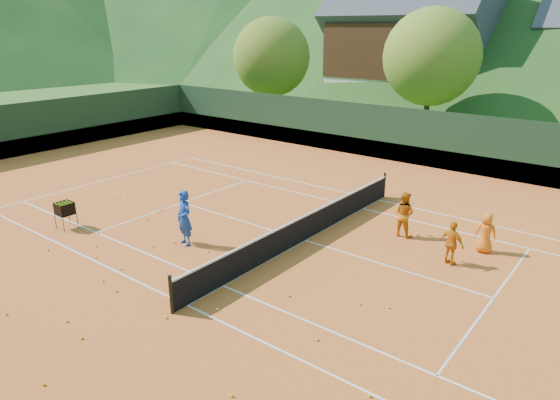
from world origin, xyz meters
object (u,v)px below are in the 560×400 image
Objects in this scene: tennis_net at (305,227)px; student_c at (486,233)px; student_b at (452,243)px; coach at (184,218)px; student_a at (404,214)px; chalet_left at (411,44)px; ball_hopper at (65,209)px.

student_c is at bearing 28.98° from tennis_net.
student_b is 0.12× the size of tennis_net.
coach is at bearing 44.02° from student_b.
student_a is 1.21× the size of student_c.
student_c is at bearing 47.40° from coach.
student_a is at bearing -65.56° from chalet_left.
tennis_net is 0.87× the size of chalet_left.
student_a reaches higher than tennis_net.
coach is 1.93× the size of ball_hopper.
student_c is (2.74, 0.39, -0.14)m from student_a.
student_b reaches higher than ball_hopper.
student_b is 13.62m from ball_hopper.
chalet_left is at bearing 114.82° from coach.
chalet_left is (-12.49, 27.49, 4.80)m from student_a.
student_b is 32.60m from chalet_left.
tennis_net is (-5.23, -2.90, -0.18)m from student_c.
ball_hopper is 34.95m from chalet_left.
coach is 4.15m from tennis_net.
student_c is 1.36× the size of ball_hopper.
ball_hopper is (-4.59, -1.73, -0.22)m from coach.
coach is at bearing 17.20° from student_c.
student_c is 0.11× the size of tennis_net.
coach is 0.16× the size of tennis_net.
ball_hopper is at bearing 35.80° from student_a.
coach is at bearing -78.01° from chalet_left.
student_a is 1.16× the size of student_b.
student_a is 12.33m from ball_hopper.
ball_hopper is (-10.12, -7.04, -0.07)m from student_a.
coach is 1.36× the size of student_b.
chalet_left reaches higher than student_c.
chalet_left reaches higher than student_b.
student_c is at bearing 30.01° from ball_hopper.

